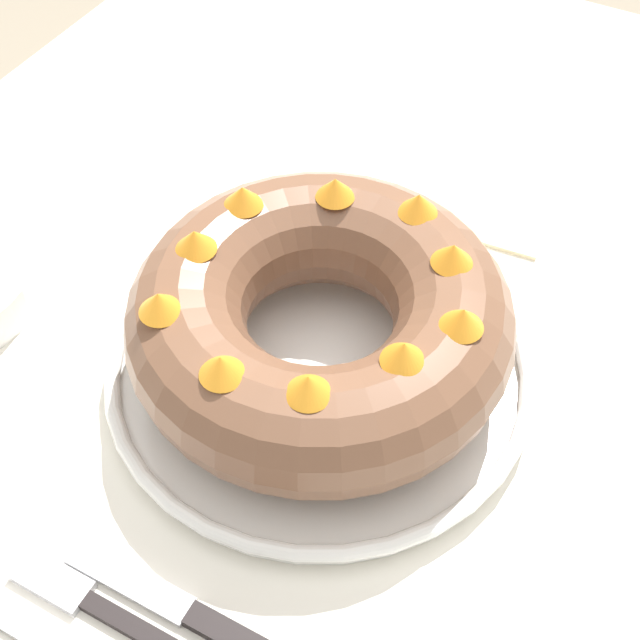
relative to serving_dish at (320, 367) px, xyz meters
The scene contains 6 objects.
dining_table 0.11m from the serving_dish, 114.99° to the right, with size 1.28×1.02×0.73m.
serving_dish is the anchor object (origin of this frame).
bundt_cake 0.06m from the serving_dish, 150.76° to the right, with size 0.28×0.28×0.10m.
fork 0.23m from the serving_dish, behind, with size 0.02×0.19×0.01m.
cake_knife 0.21m from the serving_dish, behind, with size 0.02×0.17×0.01m.
napkin 0.27m from the serving_dish, 10.07° to the right, with size 0.15×0.10×0.00m, color beige.
Camera 1 is at (-0.35, -0.16, 1.28)m, focal length 50.00 mm.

